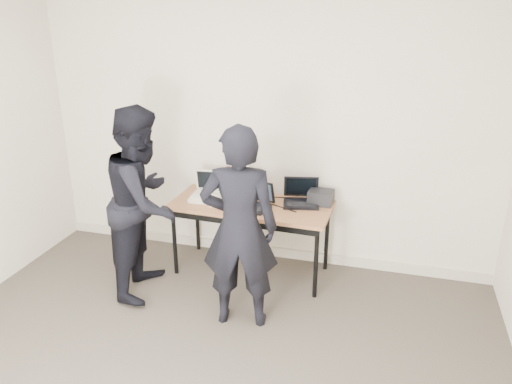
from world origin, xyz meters
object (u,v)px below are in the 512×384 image
at_px(laptop_beige, 208,193).
at_px(laptop_center, 255,201).
at_px(desk, 251,210).
at_px(laptop_right, 301,198).
at_px(person_typist, 239,229).
at_px(leather_satchel, 240,182).
at_px(equipment_box, 321,197).
at_px(person_observer, 144,202).

xyz_separation_m(laptop_beige, laptop_center, (0.49, -0.09, 0.00)).
xyz_separation_m(desk, laptop_right, (0.45, 0.15, 0.11)).
bearing_deg(person_typist, leather_satchel, -83.51).
bearing_deg(laptop_beige, person_typist, -59.75).
distance_m(leather_satchel, equipment_box, 0.81).
distance_m(laptop_right, person_observer, 1.45).
bearing_deg(laptop_center, laptop_right, 39.73).
relative_size(desk, person_typist, 0.91).
bearing_deg(person_typist, equipment_box, -127.51).
relative_size(desk, equipment_box, 6.81).
bearing_deg(person_typist, desk, -91.02).
height_order(laptop_center, leather_satchel, leather_satchel).
relative_size(equipment_box, person_typist, 0.13).
distance_m(desk, laptop_beige, 0.45).
distance_m(desk, person_observer, 1.00).
relative_size(laptop_right, equipment_box, 1.70).
distance_m(laptop_beige, equipment_box, 1.08).
bearing_deg(laptop_beige, desk, -9.34).
relative_size(laptop_beige, equipment_box, 1.51).
height_order(laptop_right, leather_satchel, leather_satchel).
height_order(laptop_center, person_typist, person_typist).
bearing_deg(laptop_right, person_observer, -164.07).
height_order(desk, equipment_box, equipment_box).
relative_size(laptop_beige, leather_satchel, 0.88).
height_order(laptop_right, person_observer, person_observer).
bearing_deg(person_observer, person_typist, -112.69).
distance_m(desk, leather_satchel, 0.34).
bearing_deg(desk, person_typist, -77.93).
relative_size(laptop_center, person_observer, 0.21).
height_order(laptop_center, laptop_right, laptop_right).
bearing_deg(laptop_right, equipment_box, 1.26).
bearing_deg(equipment_box, laptop_center, -157.38).
bearing_deg(desk, laptop_beige, 177.49).
bearing_deg(laptop_right, desk, -172.81).
relative_size(laptop_beige, laptop_right, 0.89).
bearing_deg(leather_satchel, laptop_beige, -133.92).
relative_size(leather_satchel, equipment_box, 1.72).
height_order(desk, person_observer, person_observer).
height_order(laptop_center, equipment_box, laptop_center).
distance_m(person_typist, person_observer, 1.01).
distance_m(laptop_beige, laptop_right, 0.89).
relative_size(laptop_center, leather_satchel, 0.94).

